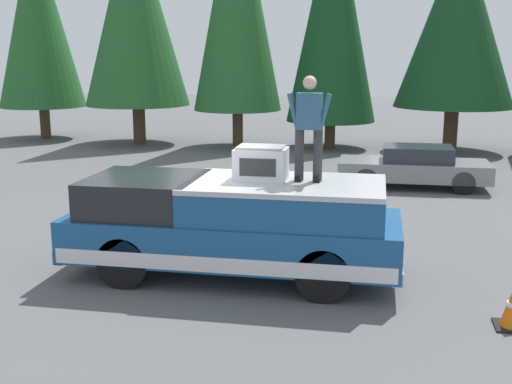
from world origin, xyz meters
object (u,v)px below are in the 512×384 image
at_px(compressor_unit, 261,163).
at_px(person_on_truck_bed, 309,126).
at_px(pickup_truck, 233,225).
at_px(parked_car_grey, 414,167).

relative_size(compressor_unit, person_on_truck_bed, 0.50).
distance_m(pickup_truck, parked_car_grey, 8.70).
height_order(pickup_truck, parked_car_grey, pickup_truck).
distance_m(compressor_unit, person_on_truck_bed, 0.99).
distance_m(person_on_truck_bed, parked_car_grey, 8.37).
height_order(compressor_unit, parked_car_grey, compressor_unit).
xyz_separation_m(pickup_truck, parked_car_grey, (8.02, -3.36, -0.29)).
bearing_deg(compressor_unit, parked_car_grey, -20.16).
relative_size(pickup_truck, person_on_truck_bed, 3.28).
bearing_deg(pickup_truck, parked_car_grey, -22.73).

